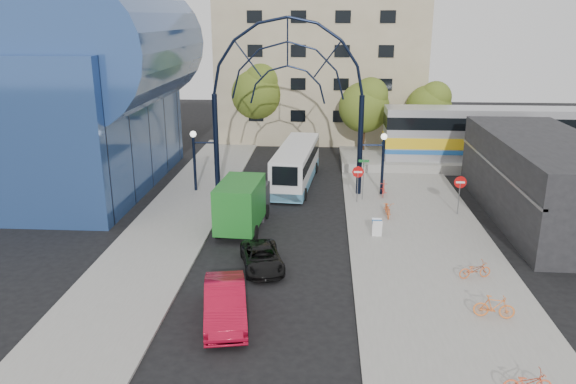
# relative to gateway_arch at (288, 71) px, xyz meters

# --- Properties ---
(ground) EXTENTS (120.00, 120.00, 0.00)m
(ground) POSITION_rel_gateway_arch_xyz_m (0.00, -14.00, -8.56)
(ground) COLOR black
(ground) RESTS_ON ground
(sidewalk_east) EXTENTS (8.00, 56.00, 0.12)m
(sidewalk_east) POSITION_rel_gateway_arch_xyz_m (8.00, -10.00, -8.50)
(sidewalk_east) COLOR gray
(sidewalk_east) RESTS_ON ground
(plaza_west) EXTENTS (5.00, 50.00, 0.12)m
(plaza_west) POSITION_rel_gateway_arch_xyz_m (-6.50, -8.00, -8.50)
(plaza_west) COLOR gray
(plaza_west) RESTS_ON ground
(gateway_arch) EXTENTS (13.64, 0.44, 12.10)m
(gateway_arch) POSITION_rel_gateway_arch_xyz_m (0.00, 0.00, 0.00)
(gateway_arch) COLOR black
(gateway_arch) RESTS_ON ground
(stop_sign) EXTENTS (0.80, 0.07, 2.50)m
(stop_sign) POSITION_rel_gateway_arch_xyz_m (4.80, -2.00, -6.56)
(stop_sign) COLOR slate
(stop_sign) RESTS_ON sidewalk_east
(do_not_enter_sign) EXTENTS (0.76, 0.07, 2.48)m
(do_not_enter_sign) POSITION_rel_gateway_arch_xyz_m (11.00, -4.00, -6.58)
(do_not_enter_sign) COLOR slate
(do_not_enter_sign) RESTS_ON sidewalk_east
(street_name_sign) EXTENTS (0.70, 0.70, 2.80)m
(street_name_sign) POSITION_rel_gateway_arch_xyz_m (5.20, -1.40, -6.43)
(street_name_sign) COLOR slate
(street_name_sign) RESTS_ON sidewalk_east
(sandwich_board) EXTENTS (0.55, 0.61, 0.99)m
(sandwich_board) POSITION_rel_gateway_arch_xyz_m (5.60, -8.02, -7.81)
(sandwich_board) COLOR white
(sandwich_board) RESTS_ON sidewalk_east
(transit_hall) EXTENTS (16.50, 18.00, 14.50)m
(transit_hall) POSITION_rel_gateway_arch_xyz_m (-15.30, 1.00, -1.86)
(transit_hall) COLOR #2B4985
(transit_hall) RESTS_ON ground
(commercial_block_east) EXTENTS (6.00, 16.00, 5.00)m
(commercial_block_east) POSITION_rel_gateway_arch_xyz_m (16.00, -4.00, -6.06)
(commercial_block_east) COLOR black
(commercial_block_east) RESTS_ON ground
(apartment_block) EXTENTS (20.00, 12.10, 14.00)m
(apartment_block) POSITION_rel_gateway_arch_xyz_m (2.00, 20.97, -1.55)
(apartment_block) COLOR tan
(apartment_block) RESTS_ON ground
(train_platform) EXTENTS (32.00, 5.00, 0.80)m
(train_platform) POSITION_rel_gateway_arch_xyz_m (20.00, 8.00, -8.16)
(train_platform) COLOR gray
(train_platform) RESTS_ON ground
(train_car) EXTENTS (25.10, 3.05, 4.20)m
(train_car) POSITION_rel_gateway_arch_xyz_m (20.00, 8.00, -5.66)
(train_car) COLOR #B7B7BC
(train_car) RESTS_ON train_platform
(tree_north_a) EXTENTS (4.48, 4.48, 7.00)m
(tree_north_a) POSITION_rel_gateway_arch_xyz_m (6.12, 11.93, -3.95)
(tree_north_a) COLOR #382314
(tree_north_a) RESTS_ON ground
(tree_north_b) EXTENTS (5.12, 5.12, 8.00)m
(tree_north_b) POSITION_rel_gateway_arch_xyz_m (-3.88, 15.93, -3.29)
(tree_north_b) COLOR #382314
(tree_north_b) RESTS_ON ground
(tree_north_c) EXTENTS (4.16, 4.16, 6.50)m
(tree_north_c) POSITION_rel_gateway_arch_xyz_m (12.12, 13.93, -4.28)
(tree_north_c) COLOR #382314
(tree_north_c) RESTS_ON ground
(city_bus) EXTENTS (3.25, 10.65, 2.88)m
(city_bus) POSITION_rel_gateway_arch_xyz_m (0.48, 2.45, -7.05)
(city_bus) COLOR silver
(city_bus) RESTS_ON ground
(green_truck) EXTENTS (2.70, 6.20, 3.06)m
(green_truck) POSITION_rel_gateway_arch_xyz_m (-2.17, -6.85, -7.03)
(green_truck) COLOR black
(green_truck) RESTS_ON ground
(black_suv) EXTENTS (2.80, 4.40, 1.13)m
(black_suv) POSITION_rel_gateway_arch_xyz_m (-0.45, -12.45, -7.99)
(black_suv) COLOR black
(black_suv) RESTS_ON ground
(red_sedan) EXTENTS (2.52, 5.02, 1.58)m
(red_sedan) POSITION_rel_gateway_arch_xyz_m (-1.41, -17.56, -7.77)
(red_sedan) COLOR #A50A24
(red_sedan) RESTS_ON ground
(bike_near_a) EXTENTS (0.68, 1.89, 0.99)m
(bike_near_a) POSITION_rel_gateway_arch_xyz_m (6.55, -4.62, -7.94)
(bike_near_a) COLOR orange
(bike_near_a) RESTS_ON sidewalk_east
(bike_near_b) EXTENTS (0.73, 1.78, 1.04)m
(bike_near_b) POSITION_rel_gateway_arch_xyz_m (6.70, -0.44, -7.92)
(bike_near_b) COLOR red
(bike_near_b) RESTS_ON sidewalk_east
(bike_far_a) EXTENTS (1.68, 0.93, 0.84)m
(bike_far_a) POSITION_rel_gateway_arch_xyz_m (9.80, -13.11, -8.02)
(bike_far_a) COLOR #D35F2A
(bike_far_a) RESTS_ON sidewalk_east
(bike_far_b) EXTENTS (1.71, 0.70, 1.00)m
(bike_far_b) POSITION_rel_gateway_arch_xyz_m (9.65, -16.82, -7.94)
(bike_far_b) COLOR orange
(bike_far_b) RESTS_ON sidewalk_east
(bike_far_c) EXTENTS (1.66, 0.67, 0.86)m
(bike_far_c) POSITION_rel_gateway_arch_xyz_m (9.35, -21.75, -8.01)
(bike_far_c) COLOR #E1562D
(bike_far_c) RESTS_ON sidewalk_east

